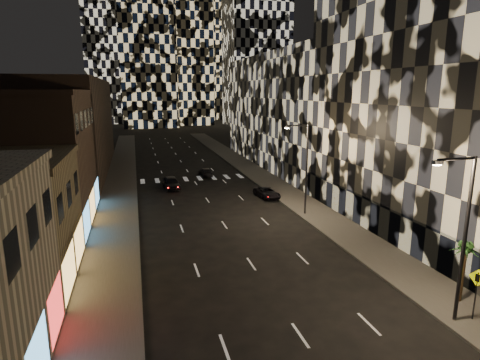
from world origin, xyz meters
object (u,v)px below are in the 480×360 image
car_dark_midlane (171,183)px  car_dark_oncoming (206,172)px  streetlight_far (304,163)px  car_dark_rightlane (267,193)px  palm_tree (465,253)px  streetlight_near (462,229)px  ped_sign (477,285)px

car_dark_midlane → car_dark_oncoming: size_ratio=1.13×
streetlight_far → car_dark_rightlane: (-1.35, 7.37, -4.75)m
streetlight_far → palm_tree: streetlight_far is taller
streetlight_near → car_dark_rightlane: size_ratio=2.08×
car_dark_oncoming → palm_tree: 40.59m
streetlight_near → ped_sign: streetlight_near is taller
car_dark_oncoming → palm_tree: bearing=102.1°
streetlight_far → ped_sign: (1.22, -20.21, -3.20)m
streetlight_near → palm_tree: (2.05, 1.61, -2.16)m
car_dark_midlane → car_dark_rightlane: size_ratio=1.07×
car_dark_rightlane → palm_tree: 26.11m
streetlight_far → car_dark_midlane: bearing=129.1°
car_dark_oncoming → car_dark_rightlane: 14.73m
car_dark_rightlane → ped_sign: size_ratio=1.49×
streetlight_near → ped_sign: bearing=-9.9°
ped_sign → palm_tree: 2.26m
streetlight_near → car_dark_oncoming: 42.01m
car_dark_midlane → ped_sign: bearing=-73.2°
streetlight_far → ped_sign: 20.50m
streetlight_near → car_dark_midlane: (-11.85, 34.58, -4.56)m
car_dark_rightlane → ped_sign: 27.74m
car_dark_oncoming → ped_sign: ped_sign is taller
car_dark_oncoming → palm_tree: size_ratio=1.11×
car_dark_midlane → car_dark_rightlane: (10.50, -7.22, -0.19)m
car_dark_rightlane → palm_tree: palm_tree is taller
streetlight_near → car_dark_oncoming: streetlight_near is taller
streetlight_far → car_dark_oncoming: (-6.21, 21.27, -4.76)m
car_dark_rightlane → car_dark_midlane: bearing=138.7°
streetlight_near → car_dark_midlane: streetlight_near is taller
streetlight_near → palm_tree: size_ratio=2.44×
streetlight_far → car_dark_midlane: streetlight_far is taller
car_dark_midlane → car_dark_oncoming: 8.76m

